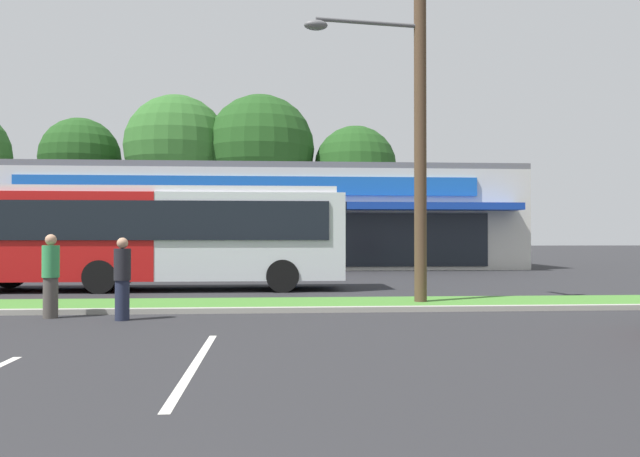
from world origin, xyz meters
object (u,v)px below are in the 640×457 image
Objects in this scene: utility_pole at (414,97)px; pedestrian_mid at (122,279)px; pedestrian_by_pole at (51,276)px; city_bus at (141,234)px; car_1 at (235,260)px.

pedestrian_mid is (-6.47, -2.08, -4.25)m from utility_pole.
pedestrian_mid is (1.57, -0.47, -0.04)m from pedestrian_by_pole.
city_bus is 5.80m from car_1.
city_bus is at bearing -54.67° from pedestrian_mid.
pedestrian_by_pole is at bearing -168.66° from utility_pole.
pedestrian_by_pole is (-0.41, -6.93, -0.89)m from city_bus.
pedestrian_by_pole reaches higher than pedestrian_mid.
car_1 is 12.38m from pedestrian_by_pole.
car_1 is at bearing 115.70° from utility_pole.
pedestrian_mid is (-1.47, -12.46, 0.06)m from car_1.
utility_pole is 9.88m from city_bus.
pedestrian_mid reaches higher than car_1.
city_bus is (-7.63, 5.31, -3.32)m from utility_pole.
utility_pole is 5.44× the size of pedestrian_by_pole.
car_1 is at bearing -117.66° from pedestrian_by_pole.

